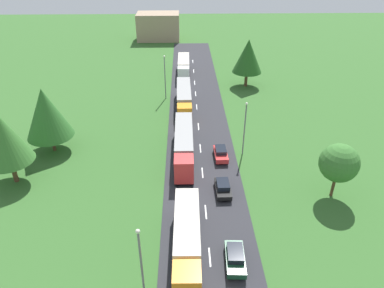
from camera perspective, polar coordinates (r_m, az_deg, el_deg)
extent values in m
cube|color=#2B2B30|center=(43.60, 2.00, -8.16)|extent=(10.00, 140.00, 0.06)
cube|color=white|center=(36.49, 2.89, -17.83)|extent=(0.16, 2.40, 0.01)
cube|color=white|center=(41.13, 2.25, -10.93)|extent=(0.16, 2.40, 0.01)
cube|color=white|center=(47.19, 1.70, -4.66)|extent=(0.16, 2.40, 0.01)
cube|color=white|center=(52.39, 1.36, -0.71)|extent=(0.16, 2.40, 0.01)
cube|color=white|center=(58.41, 1.05, 2.84)|extent=(0.16, 2.40, 0.01)
cube|color=white|center=(65.39, 0.77, 6.04)|extent=(0.16, 2.40, 0.01)
cube|color=white|center=(71.13, 0.59, 8.15)|extent=(0.16, 2.40, 0.01)
cube|color=white|center=(76.77, 0.43, 9.89)|extent=(0.16, 2.40, 0.01)
cube|color=white|center=(83.85, 0.27, 11.73)|extent=(0.16, 2.40, 0.01)
cube|color=white|center=(90.91, 0.13, 13.26)|extent=(0.16, 2.40, 0.01)
cube|color=orange|center=(32.05, -0.84, -21.55)|extent=(2.47, 2.46, 2.98)
cube|color=beige|center=(36.13, -0.82, -13.48)|extent=(2.63, 9.49, 2.68)
cube|color=black|center=(37.22, -0.80, -15.18)|extent=(1.03, 8.99, 0.24)
cylinder|color=black|center=(39.33, 0.77, -12.30)|extent=(0.36, 1.00, 1.00)
cylinder|color=black|center=(39.34, -2.36, -12.31)|extent=(0.36, 1.00, 1.00)
cylinder|color=black|center=(40.16, 0.73, -11.20)|extent=(0.36, 1.00, 1.00)
cylinder|color=black|center=(40.17, -2.32, -11.21)|extent=(0.36, 1.00, 1.00)
cube|color=red|center=(44.41, -1.32, -4.01)|extent=(2.45, 2.51, 3.05)
cube|color=black|center=(43.12, -1.33, -4.31)|extent=(2.10, 0.11, 1.34)
cube|color=gray|center=(50.47, -1.33, 0.90)|extent=(2.55, 11.38, 2.86)
cube|color=black|center=(51.30, -1.31, -0.68)|extent=(0.94, 10.80, 0.24)
cylinder|color=black|center=(44.80, 0.06, -6.06)|extent=(0.35, 1.00, 1.00)
cylinder|color=black|center=(44.82, -2.65, -6.08)|extent=(0.35, 1.00, 1.00)
cylinder|color=black|center=(54.29, -0.20, 1.12)|extent=(0.35, 1.00, 1.00)
cylinder|color=black|center=(54.30, -2.42, 1.10)|extent=(0.35, 1.00, 1.00)
cylinder|color=black|center=(55.48, -0.23, 1.82)|extent=(0.35, 1.00, 1.00)
cylinder|color=black|center=(55.49, -2.40, 1.79)|extent=(0.35, 1.00, 1.00)
cube|color=orange|center=(58.84, -1.21, 5.06)|extent=(2.47, 2.36, 2.68)
cube|color=black|center=(57.63, -1.20, 5.02)|extent=(2.10, 0.12, 1.18)
cube|color=gray|center=(65.14, -1.33, 8.00)|extent=(2.63, 11.10, 2.72)
cube|color=black|center=(65.76, -1.31, 6.75)|extent=(1.02, 10.53, 0.24)
cylinder|color=black|center=(58.94, -0.17, 3.66)|extent=(0.36, 1.00, 1.00)
cylinder|color=black|center=(58.91, -2.21, 3.62)|extent=(0.36, 1.00, 1.00)
cylinder|color=black|center=(68.87, -0.48, 7.81)|extent=(0.36, 1.00, 1.00)
cylinder|color=black|center=(68.85, -2.24, 7.78)|extent=(0.36, 1.00, 1.00)
cylinder|color=black|center=(70.09, -0.51, 8.24)|extent=(0.36, 1.00, 1.00)
cylinder|color=black|center=(70.07, -2.24, 8.21)|extent=(0.36, 1.00, 1.00)
cube|color=white|center=(76.45, -1.39, 11.32)|extent=(2.47, 2.24, 2.82)
cube|color=black|center=(75.30, -1.40, 11.42)|extent=(2.10, 0.13, 1.24)
cube|color=beige|center=(82.09, -1.36, 12.86)|extent=(2.61, 9.17, 2.66)
cube|color=black|center=(82.58, -1.35, 11.85)|extent=(1.00, 8.70, 0.24)
cylinder|color=black|center=(76.41, -0.58, 10.19)|extent=(0.36, 1.00, 1.00)
cylinder|color=black|center=(76.44, -2.18, 10.17)|extent=(0.36, 1.00, 1.00)
cylinder|color=black|center=(85.20, -0.61, 12.39)|extent=(0.36, 1.00, 1.00)
cylinder|color=black|center=(85.22, -2.05, 12.38)|extent=(0.36, 1.00, 1.00)
cylinder|color=black|center=(86.24, -0.61, 12.62)|extent=(0.36, 1.00, 1.00)
cylinder|color=black|center=(86.27, -2.04, 12.61)|extent=(0.36, 1.00, 1.00)
cube|color=#19472D|center=(35.69, 7.00, -18.00)|extent=(1.99, 4.28, 0.64)
cube|color=black|center=(35.39, 7.03, -17.11)|extent=(1.62, 2.42, 0.54)
cylinder|color=black|center=(35.11, 8.56, -20.06)|extent=(0.25, 0.65, 0.64)
cylinder|color=black|center=(34.94, 5.79, -20.13)|extent=(0.25, 0.65, 0.64)
cylinder|color=black|center=(36.96, 8.06, -16.64)|extent=(0.25, 0.65, 0.64)
cylinder|color=black|center=(36.81, 5.48, -16.68)|extent=(0.25, 0.65, 0.64)
cube|color=black|center=(43.57, 5.03, -7.24)|extent=(1.85, 3.97, 0.58)
cube|color=black|center=(43.37, 5.04, -6.49)|extent=(1.53, 2.24, 0.56)
cylinder|color=black|center=(42.82, 6.29, -8.61)|extent=(0.23, 0.64, 0.64)
cylinder|color=black|center=(42.62, 4.17, -8.70)|extent=(0.23, 0.64, 0.64)
cylinder|color=black|center=(44.89, 5.81, -6.45)|extent=(0.23, 0.64, 0.64)
cylinder|color=black|center=(44.71, 3.80, -6.52)|extent=(0.23, 0.64, 0.64)
cube|color=red|center=(49.93, 4.68, -1.66)|extent=(1.84, 4.05, 0.69)
cube|color=black|center=(49.78, 4.68, -0.94)|extent=(1.52, 2.28, 0.53)
cylinder|color=black|center=(49.09, 5.75, -2.82)|extent=(0.23, 0.64, 0.64)
cylinder|color=black|center=(48.90, 3.94, -2.88)|extent=(0.23, 0.64, 0.64)
cylinder|color=black|center=(51.36, 5.34, -1.14)|extent=(0.23, 0.64, 0.64)
cylinder|color=black|center=(51.18, 3.62, -1.19)|extent=(0.23, 0.64, 0.64)
cylinder|color=slate|center=(30.07, -8.08, -19.86)|extent=(0.18, 0.18, 8.62)
sphere|color=silver|center=(26.81, -8.78, -13.83)|extent=(0.36, 0.36, 0.36)
cylinder|color=slate|center=(49.78, 8.49, 2.23)|extent=(0.18, 0.18, 7.82)
sphere|color=silver|center=(48.01, 8.85, 6.46)|extent=(0.36, 0.36, 0.36)
cylinder|color=slate|center=(67.89, -4.39, 10.58)|extent=(0.18, 0.18, 8.18)
sphere|color=silver|center=(66.56, -4.54, 13.99)|extent=(0.36, 0.36, 0.36)
cylinder|color=#513823|center=(55.34, -21.57, 0.18)|extent=(0.47, 0.47, 2.48)
cone|color=#2D6628|center=(53.22, -22.55, 4.67)|extent=(6.55, 6.55, 7.20)
cylinder|color=#513823|center=(50.27, -26.92, -3.89)|extent=(0.59, 0.59, 3.20)
cone|color=#38702D|center=(47.93, -28.28, 0.97)|extent=(6.03, 6.03, 6.63)
cylinder|color=#513823|center=(45.84, 21.93, -6.23)|extent=(0.37, 0.37, 3.02)
sphere|color=#38702D|center=(44.10, 22.73, -2.86)|extent=(4.58, 4.58, 4.58)
cylinder|color=#513823|center=(75.55, 8.75, 10.38)|extent=(0.63, 0.63, 3.08)
cone|color=#23561E|center=(74.03, 9.05, 13.90)|extent=(6.03, 6.03, 6.63)
cube|color=#9E846B|center=(111.66, -5.47, 18.44)|extent=(12.48, 8.26, 7.66)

